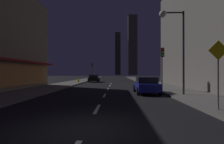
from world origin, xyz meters
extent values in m
cube|color=black|center=(0.00, 32.00, -0.05)|extent=(78.00, 136.00, 0.10)
cube|color=#605E59|center=(7.00, 32.00, 0.07)|extent=(4.00, 76.00, 0.15)
cube|color=#605E59|center=(-7.00, 32.00, 0.07)|extent=(4.00, 76.00, 0.15)
cube|color=silver|center=(0.00, 3.20, 0.01)|extent=(0.16, 2.20, 0.01)
cube|color=silver|center=(0.00, 8.40, 0.01)|extent=(0.16, 2.20, 0.01)
cube|color=silver|center=(0.00, 13.60, 0.01)|extent=(0.16, 2.20, 0.01)
cube|color=silver|center=(0.00, 18.80, 0.01)|extent=(0.16, 2.20, 0.01)
cube|color=silver|center=(0.00, 24.00, 0.01)|extent=(0.16, 2.20, 0.01)
cube|color=#D88C3F|center=(-9.00, 9.19, 1.60)|extent=(0.10, 18.58, 2.20)
cube|color=maroon|center=(-8.60, 9.19, 3.00)|extent=(0.90, 19.18, 0.20)
cube|color=#39362B|center=(1.86, 157.03, 19.98)|extent=(5.11, 5.26, 39.97)
cube|color=#5D5946|center=(15.15, 149.24, 26.86)|extent=(8.09, 5.50, 53.71)
cube|color=navy|center=(3.60, 9.94, 0.61)|extent=(1.80, 4.20, 0.65)
cube|color=black|center=(3.60, 9.74, 1.17)|extent=(1.64, 2.00, 0.55)
cylinder|color=black|center=(2.72, 11.34, 0.34)|extent=(0.22, 0.68, 0.68)
cylinder|color=black|center=(4.48, 11.34, 0.34)|extent=(0.22, 0.68, 0.68)
cylinder|color=black|center=(2.72, 8.54, 0.34)|extent=(0.22, 0.68, 0.68)
cylinder|color=black|center=(4.48, 8.54, 0.34)|extent=(0.22, 0.68, 0.68)
sphere|color=white|center=(3.05, 11.99, 0.67)|extent=(0.18, 0.18, 0.18)
sphere|color=white|center=(4.15, 11.99, 0.67)|extent=(0.18, 0.18, 0.18)
cube|color=black|center=(-3.60, 28.82, 0.61)|extent=(1.80, 4.20, 0.65)
cube|color=black|center=(-3.60, 28.62, 1.17)|extent=(1.64, 2.00, 0.55)
cylinder|color=black|center=(-4.48, 30.22, 0.34)|extent=(0.22, 0.68, 0.68)
cylinder|color=black|center=(-2.72, 30.22, 0.34)|extent=(0.22, 0.68, 0.68)
cylinder|color=black|center=(-4.48, 27.42, 0.34)|extent=(0.22, 0.68, 0.68)
cylinder|color=black|center=(-2.72, 27.42, 0.34)|extent=(0.22, 0.68, 0.68)
sphere|color=white|center=(-4.15, 30.87, 0.67)|extent=(0.18, 0.18, 0.18)
sphere|color=white|center=(-3.05, 30.87, 0.67)|extent=(0.18, 0.18, 0.18)
cylinder|color=gold|center=(-5.90, 25.20, 0.43)|extent=(0.22, 0.22, 0.55)
sphere|color=gold|center=(-5.90, 25.20, 0.70)|extent=(0.21, 0.21, 0.21)
cylinder|color=gold|center=(-5.90, 25.20, 0.18)|extent=(0.30, 0.30, 0.06)
cylinder|color=gold|center=(-6.06, 25.20, 0.45)|extent=(0.10, 0.10, 0.10)
cylinder|color=gold|center=(-5.74, 25.20, 0.45)|extent=(0.10, 0.10, 0.10)
cylinder|color=#2D2D2D|center=(5.50, 11.81, 2.25)|extent=(0.12, 0.12, 4.20)
cube|color=black|center=(5.50, 11.61, 3.85)|extent=(0.32, 0.24, 0.90)
sphere|color=red|center=(5.50, 11.48, 4.13)|extent=(0.18, 0.18, 0.18)
sphere|color=#F2B20C|center=(5.50, 11.48, 3.85)|extent=(0.18, 0.18, 0.18)
sphere|color=#19D833|center=(5.50, 11.48, 3.57)|extent=(0.18, 0.18, 0.18)
cylinder|color=#2D2D2D|center=(-5.50, 39.54, 2.25)|extent=(0.12, 0.12, 4.20)
cube|color=black|center=(-5.50, 39.34, 3.85)|extent=(0.32, 0.24, 0.90)
sphere|color=red|center=(-5.50, 39.21, 4.13)|extent=(0.18, 0.18, 0.18)
sphere|color=#F2B20C|center=(-5.50, 39.21, 3.85)|extent=(0.18, 0.18, 0.18)
sphere|color=#19D833|center=(-5.50, 39.21, 3.57)|extent=(0.18, 0.18, 0.18)
cylinder|color=#38383D|center=(6.20, 8.09, 3.40)|extent=(0.16, 0.16, 6.50)
cylinder|color=#38383D|center=(5.40, 8.09, 6.55)|extent=(1.60, 0.12, 0.12)
sphere|color=#FCF7CC|center=(4.60, 8.09, 6.45)|extent=(0.56, 0.56, 0.56)
cylinder|color=slate|center=(5.60, 2.48, 1.35)|extent=(0.08, 0.08, 2.40)
cube|color=yellow|center=(5.60, 2.45, 2.85)|extent=(0.91, 0.03, 0.91)
camera|label=1|loc=(1.00, -5.46, 1.82)|focal=27.57mm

